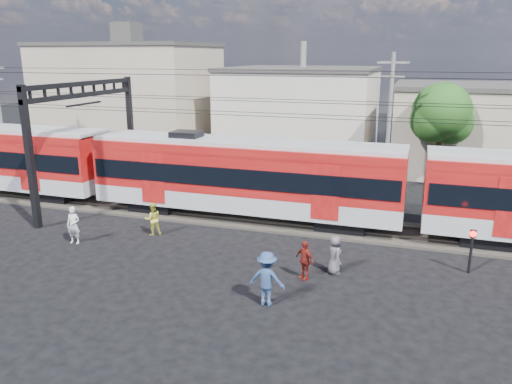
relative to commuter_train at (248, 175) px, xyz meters
The scene contains 18 objects.
ground 8.36m from the commuter_train, 86.92° to the right, with size 120.00×120.00×0.00m, color black.
track_bed 2.38m from the commuter_train, ahead, with size 70.00×3.40×0.12m, color #2D2823.
rail_near 2.38m from the commuter_train, 60.11° to the right, with size 70.00×0.12×0.12m, color #59544C.
rail_far 2.38m from the commuter_train, 60.11° to the left, with size 70.00×0.12×0.12m, color #59544C.
commuter_train is the anchor object (origin of this frame).
catenary 8.66m from the commuter_train, behind, with size 70.00×9.30×7.52m.
building_west 23.14m from the commuter_train, 136.00° to the left, with size 14.28×10.20×9.30m.
building_midwest 19.11m from the commuter_train, 94.72° to the left, with size 12.24×12.24×7.30m.
building_mideast 21.56m from the commuter_train, 47.95° to the left, with size 16.32×10.20×6.30m.
utility_pole_mid 9.74m from the commuter_train, 47.43° to the left, with size 1.80×0.24×8.50m.
utility_pole_west 22.47m from the commuter_train, 164.45° to the left, with size 1.80×0.24×8.00m.
tree_near 14.12m from the commuter_train, 46.38° to the left, with size 3.82×3.64×6.72m.
pedestrian_a 8.76m from the commuter_train, 138.49° to the right, with size 0.63×0.41×1.73m, color silver.
pedestrian_b 5.34m from the commuter_train, 134.38° to the right, with size 0.78×0.60×1.60m, color gold.
pedestrian_c 9.41m from the commuter_train, 67.21° to the right, with size 1.25×0.72×1.94m, color navy.
pedestrian_d 7.73m from the commuter_train, 54.61° to the right, with size 0.91×0.38×1.56m, color maroon.
pedestrian_e 7.73m from the commuter_train, 44.59° to the right, with size 0.76×0.50×1.57m, color #4E4F53.
crossing_signal 11.13m from the commuter_train, 19.16° to the right, with size 0.26×0.26×1.81m.
Camera 1 is at (7.64, -15.52, 8.37)m, focal length 35.00 mm.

